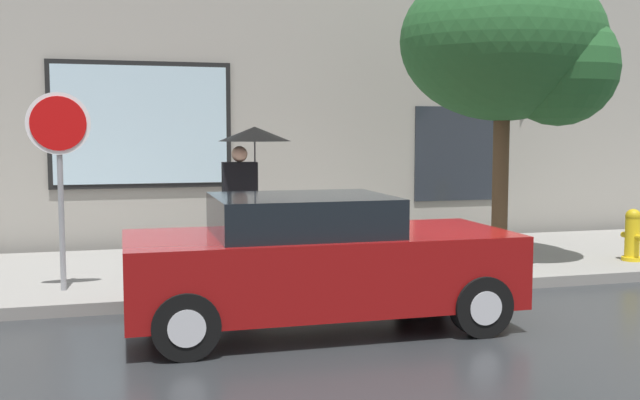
{
  "coord_description": "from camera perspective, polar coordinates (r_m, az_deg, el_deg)",
  "views": [
    {
      "loc": [
        -3.07,
        -7.69,
        2.1
      ],
      "look_at": [
        -0.51,
        1.8,
        1.2
      ],
      "focal_mm": 41.31,
      "sensor_mm": 36.0,
      "label": 1
    }
  ],
  "objects": [
    {
      "name": "sidewalk",
      "position": [
        11.31,
        0.94,
        -5.09
      ],
      "size": [
        20.0,
        4.0,
        0.15
      ],
      "primitive_type": "cube",
      "color": "gray",
      "rests_on": "ground"
    },
    {
      "name": "pedestrian_with_umbrella",
      "position": [
        11.1,
        -5.44,
        3.67
      ],
      "size": [
        1.1,
        1.1,
        2.04
      ],
      "color": "black",
      "rests_on": "sidewalk"
    },
    {
      "name": "fire_hydrant",
      "position": [
        12.2,
        23.05,
        -2.53
      ],
      "size": [
        0.3,
        0.44,
        0.8
      ],
      "color": "yellow",
      "rests_on": "sidewalk"
    },
    {
      "name": "parked_car",
      "position": [
        7.94,
        -0.2,
        -4.8
      ],
      "size": [
        4.11,
        1.82,
        1.44
      ],
      "color": "maroon",
      "rests_on": "ground"
    },
    {
      "name": "stop_sign",
      "position": [
        9.52,
        -19.55,
        3.57
      ],
      "size": [
        0.76,
        0.1,
        2.44
      ],
      "color": "gray",
      "rests_on": "sidewalk"
    },
    {
      "name": "building_facade",
      "position": [
        13.61,
        -2.07,
        11.06
      ],
      "size": [
        20.0,
        0.67,
        7.0
      ],
      "color": "#9E998E",
      "rests_on": "ground"
    },
    {
      "name": "street_tree",
      "position": [
        11.5,
        14.86,
        11.33
      ],
      "size": [
        3.13,
        2.66,
        4.47
      ],
      "color": "#4C3823",
      "rests_on": "sidewalk"
    },
    {
      "name": "ground_plane",
      "position": [
        8.54,
        6.57,
        -9.03
      ],
      "size": [
        60.0,
        60.0,
        0.0
      ],
      "primitive_type": "plane",
      "color": "#282B2D"
    }
  ]
}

